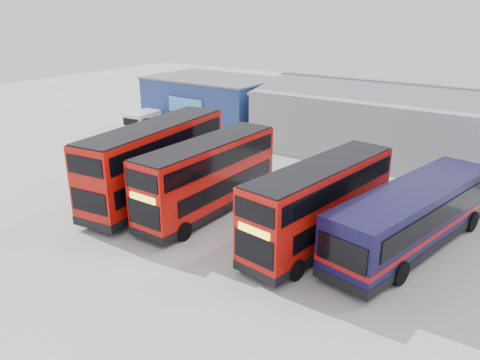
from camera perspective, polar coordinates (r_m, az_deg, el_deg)
ground_plane at (r=26.09m, az=-3.45°, el=-5.91°), size 120.00×120.00×0.00m
office_block at (r=47.06m, az=-3.32°, el=9.34°), size 12.30×8.32×5.12m
maintenance_shed at (r=39.82m, az=24.56°, el=5.54°), size 30.50×12.00×5.89m
double_decker_left at (r=29.50m, az=-10.18°, el=2.05°), size 4.17×11.77×4.88m
double_decker_centre at (r=27.29m, az=-3.89°, el=0.28°), size 2.69×10.40×4.38m
double_decker_right at (r=23.85m, az=9.72°, el=-3.09°), size 3.74×10.45×4.33m
single_decker_blue at (r=24.84m, az=20.29°, el=-4.45°), size 5.17×12.45×3.30m
panel_van at (r=46.50m, az=-11.09°, el=7.15°), size 2.51×5.15×2.18m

